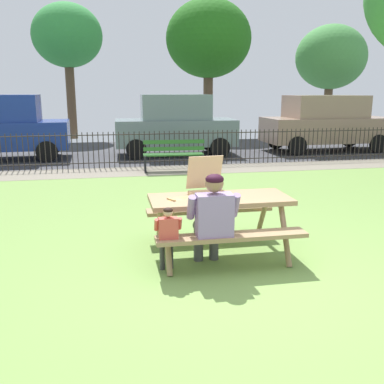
{
  "coord_description": "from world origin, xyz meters",
  "views": [
    {
      "loc": [
        -1.45,
        -4.37,
        2.11
      ],
      "look_at": [
        -0.37,
        1.33,
        0.75
      ],
      "focal_mm": 40.71,
      "sensor_mm": 36.0,
      "label": 1
    }
  ],
  "objects_px": {
    "pizza_slice_on_table": "(178,198)",
    "parked_car_right": "(326,122)",
    "far_tree_center": "(209,39)",
    "picnic_table_foreground": "(220,210)",
    "parked_car_center": "(175,124)",
    "park_bench_center": "(174,156)",
    "child_at_table": "(168,233)",
    "adult_at_table": "(212,217)",
    "parked_car_left": "(3,127)",
    "far_tree_midleft": "(67,37)",
    "far_tree_midright": "(331,58)",
    "pizza_box_open": "(208,187)"
  },
  "relations": [
    {
      "from": "picnic_table_foreground",
      "to": "park_bench_center",
      "type": "relative_size",
      "value": 1.12
    },
    {
      "from": "pizza_box_open",
      "to": "parked_car_right",
      "type": "distance_m",
      "value": 10.95
    },
    {
      "from": "parked_car_right",
      "to": "far_tree_center",
      "type": "relative_size",
      "value": 0.72
    },
    {
      "from": "parked_car_center",
      "to": "far_tree_midleft",
      "type": "xyz_separation_m",
      "value": [
        -3.74,
        5.92,
        3.33
      ]
    },
    {
      "from": "adult_at_table",
      "to": "far_tree_midright",
      "type": "height_order",
      "value": "far_tree_midright"
    },
    {
      "from": "picnic_table_foreground",
      "to": "adult_at_table",
      "type": "bearing_deg",
      "value": -113.45
    },
    {
      "from": "child_at_table",
      "to": "parked_car_left",
      "type": "height_order",
      "value": "parked_car_left"
    },
    {
      "from": "pizza_slice_on_table",
      "to": "far_tree_midleft",
      "type": "height_order",
      "value": "far_tree_midleft"
    },
    {
      "from": "adult_at_table",
      "to": "far_tree_center",
      "type": "height_order",
      "value": "far_tree_center"
    },
    {
      "from": "child_at_table",
      "to": "far_tree_midright",
      "type": "relative_size",
      "value": 0.16
    },
    {
      "from": "pizza_slice_on_table",
      "to": "parked_car_right",
      "type": "xyz_separation_m",
      "value": [
        6.71,
        9.04,
        0.23
      ]
    },
    {
      "from": "child_at_table",
      "to": "far_tree_midleft",
      "type": "relative_size",
      "value": 0.14
    },
    {
      "from": "child_at_table",
      "to": "far_tree_midleft",
      "type": "distance_m",
      "value": 16.11
    },
    {
      "from": "parked_car_right",
      "to": "far_tree_center",
      "type": "height_order",
      "value": "far_tree_center"
    },
    {
      "from": "parked_car_left",
      "to": "far_tree_midleft",
      "type": "height_order",
      "value": "far_tree_midleft"
    },
    {
      "from": "child_at_table",
      "to": "far_tree_center",
      "type": "bearing_deg",
      "value": 75.56
    },
    {
      "from": "adult_at_table",
      "to": "parked_car_center",
      "type": "bearing_deg",
      "value": 83.95
    },
    {
      "from": "far_tree_midleft",
      "to": "pizza_box_open",
      "type": "bearing_deg",
      "value": -79.31
    },
    {
      "from": "pizza_box_open",
      "to": "pizza_slice_on_table",
      "type": "bearing_deg",
      "value": -168.49
    },
    {
      "from": "pizza_slice_on_table",
      "to": "far_tree_midright",
      "type": "height_order",
      "value": "far_tree_midright"
    },
    {
      "from": "child_at_table",
      "to": "far_tree_midleft",
      "type": "bearing_deg",
      "value": 98.07
    },
    {
      "from": "child_at_table",
      "to": "parked_car_center",
      "type": "distance_m",
      "value": 9.71
    },
    {
      "from": "parked_car_left",
      "to": "picnic_table_foreground",
      "type": "bearing_deg",
      "value": -63.19
    },
    {
      "from": "child_at_table",
      "to": "park_bench_center",
      "type": "relative_size",
      "value": 0.51
    },
    {
      "from": "adult_at_table",
      "to": "parked_car_left",
      "type": "distance_m",
      "value": 10.5
    },
    {
      "from": "parked_car_left",
      "to": "parked_car_center",
      "type": "relative_size",
      "value": 1.0
    },
    {
      "from": "child_at_table",
      "to": "parked_car_left",
      "type": "xyz_separation_m",
      "value": [
        -3.82,
        9.57,
        0.51
      ]
    },
    {
      "from": "adult_at_table",
      "to": "child_at_table",
      "type": "xyz_separation_m",
      "value": [
        -0.53,
        -0.03,
        -0.15
      ]
    },
    {
      "from": "picnic_table_foreground",
      "to": "parked_car_center",
      "type": "height_order",
      "value": "parked_car_center"
    },
    {
      "from": "far_tree_midleft",
      "to": "far_tree_midright",
      "type": "bearing_deg",
      "value": 0.0
    },
    {
      "from": "adult_at_table",
      "to": "parked_car_right",
      "type": "bearing_deg",
      "value": 56.26
    },
    {
      "from": "far_tree_center",
      "to": "parked_car_right",
      "type": "bearing_deg",
      "value": -63.73
    },
    {
      "from": "adult_at_table",
      "to": "child_at_table",
      "type": "bearing_deg",
      "value": -176.92
    },
    {
      "from": "pizza_box_open",
      "to": "far_tree_center",
      "type": "relative_size",
      "value": 0.1
    },
    {
      "from": "far_tree_center",
      "to": "pizza_slice_on_table",
      "type": "bearing_deg",
      "value": -104.21
    },
    {
      "from": "picnic_table_foreground",
      "to": "far_tree_midleft",
      "type": "relative_size",
      "value": 0.31
    },
    {
      "from": "parked_car_right",
      "to": "far_tree_center",
      "type": "bearing_deg",
      "value": 116.27
    },
    {
      "from": "far_tree_midleft",
      "to": "parked_car_left",
      "type": "bearing_deg",
      "value": -105.34
    },
    {
      "from": "far_tree_center",
      "to": "picnic_table_foreground",
      "type": "bearing_deg",
      "value": -102.21
    },
    {
      "from": "pizza_slice_on_table",
      "to": "far_tree_midleft",
      "type": "bearing_deg",
      "value": 99.1
    },
    {
      "from": "parked_car_center",
      "to": "far_tree_midleft",
      "type": "bearing_deg",
      "value": 122.32
    },
    {
      "from": "picnic_table_foreground",
      "to": "far_tree_center",
      "type": "bearing_deg",
      "value": 77.79
    },
    {
      "from": "park_bench_center",
      "to": "child_at_table",
      "type": "bearing_deg",
      "value": -98.97
    },
    {
      "from": "pizza_slice_on_table",
      "to": "child_at_table",
      "type": "bearing_deg",
      "value": -110.68
    },
    {
      "from": "parked_car_center",
      "to": "park_bench_center",
      "type": "bearing_deg",
      "value": -99.65
    },
    {
      "from": "adult_at_table",
      "to": "parked_car_right",
      "type": "xyz_separation_m",
      "value": [
        6.37,
        9.54,
        0.35
      ]
    },
    {
      "from": "adult_at_table",
      "to": "parked_car_left",
      "type": "relative_size",
      "value": 0.3
    },
    {
      "from": "parked_car_right",
      "to": "far_tree_midleft",
      "type": "relative_size",
      "value": 0.77
    },
    {
      "from": "parked_car_right",
      "to": "far_tree_center",
      "type": "distance_m",
      "value": 7.4
    },
    {
      "from": "far_tree_center",
      "to": "pizza_box_open",
      "type": "bearing_deg",
      "value": -102.79
    }
  ]
}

